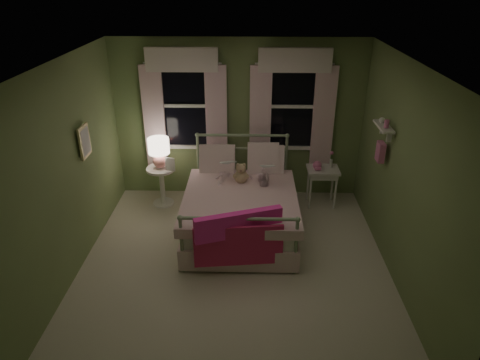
{
  "coord_description": "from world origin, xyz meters",
  "views": [
    {
      "loc": [
        0.19,
        -4.52,
        3.49
      ],
      "look_at": [
        0.06,
        0.53,
        1.0
      ],
      "focal_mm": 32.0,
      "sensor_mm": 36.0,
      "label": 1
    }
  ],
  "objects_px": {
    "child_left": "(223,163)",
    "child_right": "(260,163)",
    "nightstand_left": "(162,181)",
    "table_lamp": "(159,150)",
    "nightstand_right": "(323,174)",
    "bed": "(241,208)",
    "teddy_bear": "(241,174)"
  },
  "relations": [
    {
      "from": "teddy_bear",
      "to": "nightstand_left",
      "type": "bearing_deg",
      "value": 158.91
    },
    {
      "from": "bed",
      "to": "nightstand_right",
      "type": "height_order",
      "value": "bed"
    },
    {
      "from": "child_right",
      "to": "nightstand_right",
      "type": "bearing_deg",
      "value": -167.38
    },
    {
      "from": "bed",
      "to": "child_left",
      "type": "relative_size",
      "value": 3.08
    },
    {
      "from": "child_left",
      "to": "child_right",
      "type": "relative_size",
      "value": 1.0
    },
    {
      "from": "child_left",
      "to": "child_right",
      "type": "bearing_deg",
      "value": -171.75
    },
    {
      "from": "child_right",
      "to": "nightstand_right",
      "type": "relative_size",
      "value": 1.04
    },
    {
      "from": "table_lamp",
      "to": "nightstand_right",
      "type": "xyz_separation_m",
      "value": [
        2.59,
        0.04,
        -0.4
      ]
    },
    {
      "from": "child_right",
      "to": "child_left",
      "type": "bearing_deg",
      "value": -7.93
    },
    {
      "from": "teddy_bear",
      "to": "nightstand_left",
      "type": "distance_m",
      "value": 1.44
    },
    {
      "from": "bed",
      "to": "teddy_bear",
      "type": "distance_m",
      "value": 0.5
    },
    {
      "from": "nightstand_left",
      "to": "table_lamp",
      "type": "bearing_deg",
      "value": 0.0
    },
    {
      "from": "bed",
      "to": "nightstand_right",
      "type": "bearing_deg",
      "value": 32.22
    },
    {
      "from": "nightstand_right",
      "to": "child_left",
      "type": "bearing_deg",
      "value": -166.41
    },
    {
      "from": "bed",
      "to": "teddy_bear",
      "type": "relative_size",
      "value": 6.27
    },
    {
      "from": "teddy_bear",
      "to": "table_lamp",
      "type": "bearing_deg",
      "value": 158.91
    },
    {
      "from": "child_right",
      "to": "bed",
      "type": "bearing_deg",
      "value": 49.68
    },
    {
      "from": "child_left",
      "to": "child_right",
      "type": "distance_m",
      "value": 0.56
    },
    {
      "from": "child_left",
      "to": "bed",
      "type": "bearing_deg",
      "value": 131.67
    },
    {
      "from": "child_left",
      "to": "teddy_bear",
      "type": "xyz_separation_m",
      "value": [
        0.28,
        -0.16,
        -0.11
      ]
    },
    {
      "from": "nightstand_right",
      "to": "bed",
      "type": "bearing_deg",
      "value": -147.78
    },
    {
      "from": "nightstand_left",
      "to": "table_lamp",
      "type": "height_order",
      "value": "table_lamp"
    },
    {
      "from": "nightstand_left",
      "to": "table_lamp",
      "type": "xyz_separation_m",
      "value": [
        0.0,
        0.0,
        0.54
      ]
    },
    {
      "from": "bed",
      "to": "table_lamp",
      "type": "height_order",
      "value": "bed"
    },
    {
      "from": "nightstand_right",
      "to": "child_right",
      "type": "bearing_deg",
      "value": -159.45
    },
    {
      "from": "table_lamp",
      "to": "child_left",
      "type": "bearing_deg",
      "value": -18.57
    },
    {
      "from": "nightstand_left",
      "to": "nightstand_right",
      "type": "xyz_separation_m",
      "value": [
        2.59,
        0.04,
        0.13
      ]
    },
    {
      "from": "teddy_bear",
      "to": "nightstand_left",
      "type": "xyz_separation_m",
      "value": [
        -1.3,
        0.5,
        -0.37
      ]
    },
    {
      "from": "bed",
      "to": "teddy_bear",
      "type": "bearing_deg",
      "value": 91.15
    },
    {
      "from": "table_lamp",
      "to": "teddy_bear",
      "type": "bearing_deg",
      "value": -21.09
    },
    {
      "from": "bed",
      "to": "nightstand_right",
      "type": "relative_size",
      "value": 3.18
    },
    {
      "from": "table_lamp",
      "to": "nightstand_right",
      "type": "distance_m",
      "value": 2.63
    }
  ]
}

